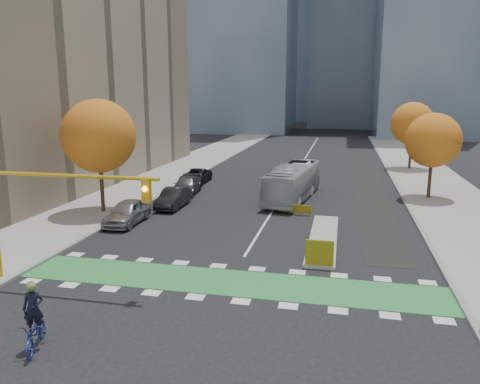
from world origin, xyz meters
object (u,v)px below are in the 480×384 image
at_px(tree_west, 99,136).
at_px(parked_car_a, 127,212).
at_px(traffic_signal_west, 42,198).
at_px(tree_east_far, 412,124).
at_px(bus, 293,182).
at_px(cyclist, 35,327).
at_px(parked_car_d, 196,176).
at_px(tree_east_near, 433,140).
at_px(parked_car_b, 173,198).
at_px(hazard_board, 319,253).
at_px(parked_car_c, 187,186).

bearing_deg(tree_west, parked_car_a, -37.12).
bearing_deg(traffic_signal_west, parked_car_a, 95.97).
bearing_deg(traffic_signal_west, tree_west, 108.02).
height_order(tree_east_far, traffic_signal_west, tree_east_far).
bearing_deg(traffic_signal_west, bus, 65.84).
bearing_deg(cyclist, parked_car_d, 76.78).
bearing_deg(tree_east_near, parked_car_b, -159.64).
distance_m(hazard_board, parked_car_b, 15.66).
distance_m(tree_west, tree_east_far, 35.73).
xyz_separation_m(traffic_signal_west, parked_car_c, (-0.30, 20.24, -3.31)).
bearing_deg(parked_car_d, parked_car_c, -82.35).
height_order(tree_east_near, tree_east_far, tree_east_far).
bearing_deg(parked_car_c, parked_car_b, -88.14).
height_order(cyclist, parked_car_c, cyclist).
relative_size(cyclist, parked_car_a, 0.51).
relative_size(tree_west, parked_car_b, 1.83).
xyz_separation_m(tree_east_near, traffic_signal_west, (-19.93, -22.51, -0.83)).
distance_m(tree_west, parked_car_d, 13.98).
distance_m(tree_east_far, parked_car_d, 25.67).
distance_m(tree_west, tree_east_near, 26.01).
bearing_deg(cyclist, hazard_board, 26.33).
height_order(parked_car_a, parked_car_b, parked_car_a).
bearing_deg(hazard_board, bus, 100.88).
bearing_deg(tree_east_far, parked_car_a, -127.25).
height_order(tree_west, cyclist, tree_west).
relative_size(tree_east_near, cyclist, 2.94).
bearing_deg(hazard_board, parked_car_d, 122.34).
relative_size(bus, parked_car_b, 2.33).
height_order(tree_east_near, parked_car_b, tree_east_near).
height_order(bus, parked_car_b, bus).
relative_size(parked_car_b, parked_car_d, 0.92).
xyz_separation_m(tree_east_far, parked_car_c, (-20.73, -18.27, -4.52)).
xyz_separation_m(tree_east_far, traffic_signal_west, (-20.43, -38.51, -1.21)).
xyz_separation_m(cyclist, bus, (6.10, 25.02, 0.66)).
bearing_deg(parked_car_c, parked_car_d, 93.31).
relative_size(traffic_signal_west, bus, 0.81).
distance_m(tree_east_far, bus, 22.07).
xyz_separation_m(bus, parked_car_a, (-10.06, -9.79, -0.66)).
distance_m(tree_west, parked_car_c, 9.90).
bearing_deg(tree_east_far, tree_west, -133.30).
bearing_deg(bus, cyclist, -96.04).
height_order(hazard_board, bus, bus).
relative_size(parked_car_a, parked_car_b, 1.05).
bearing_deg(tree_east_far, parked_car_d, -148.32).
xyz_separation_m(tree_east_near, cyclist, (-17.04, -27.50, -4.06)).
distance_m(traffic_signal_west, parked_car_d, 25.49).
bearing_deg(parked_car_a, bus, 43.53).
distance_m(parked_car_b, parked_car_c, 5.04).
distance_m(tree_west, parked_car_b, 7.12).
height_order(tree_east_far, bus, tree_east_far).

